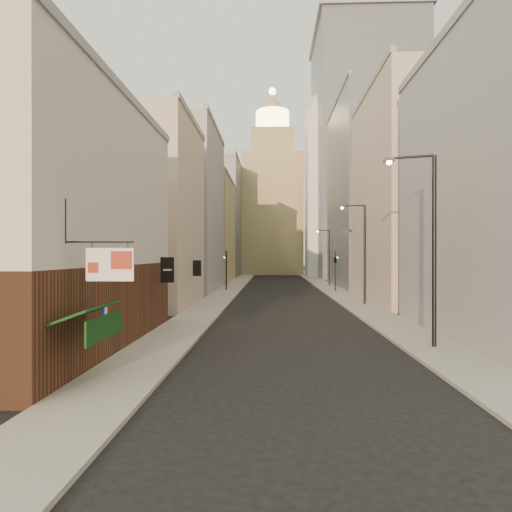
{
  "coord_description": "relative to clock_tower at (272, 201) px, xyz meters",
  "views": [
    {
      "loc": [
        -1.13,
        -10.96,
        4.45
      ],
      "look_at": [
        -2.21,
        18.07,
        4.41
      ],
      "focal_mm": 30.0,
      "sensor_mm": 36.0,
      "label": 1
    }
  ],
  "objects": [
    {
      "name": "traffic_light_left",
      "position": [
        -5.81,
        -50.04,
        -14.07
      ],
      "size": [
        0.54,
        0.42,
        5.0
      ],
      "rotation": [
        0.0,
        0.0,
        3.12
      ],
      "color": "black",
      "rests_on": "ground"
    },
    {
      "name": "streetlamp_near",
      "position": [
        7.3,
        -82.43,
        -12.36
      ],
      "size": [
        2.37,
        0.82,
        9.23
      ],
      "rotation": [
        0.0,
        0.0,
        -0.27
      ],
      "color": "black",
      "rests_on": "ground"
    },
    {
      "name": "left_bldg_grey",
      "position": [
        -11.0,
        -50.0,
        -7.63
      ],
      "size": [
        8.0,
        16.0,
        20.0
      ],
      "primitive_type": "cube",
      "color": "gray",
      "rests_on": "ground"
    },
    {
      "name": "white_tower",
      "position": [
        11.0,
        -14.0,
        0.97
      ],
      "size": [
        8.0,
        8.0,
        41.5
      ],
      "color": "silver",
      "rests_on": "ground"
    },
    {
      "name": "clock_tower",
      "position": [
        0.0,
        0.0,
        0.0
      ],
      "size": [
        14.0,
        14.0,
        44.9
      ],
      "color": "#91845C",
      "rests_on": "ground"
    },
    {
      "name": "sidewalk_right",
      "position": [
        7.5,
        -37.0,
        -17.56
      ],
      "size": [
        3.0,
        140.0,
        0.15
      ],
      "primitive_type": "cube",
      "color": "gray",
      "rests_on": "ground"
    },
    {
      "name": "ground",
      "position": [
        1.0,
        -92.0,
        -17.63
      ],
      "size": [
        360.0,
        360.0,
        0.0
      ],
      "primitive_type": "plane",
      "color": "black",
      "rests_on": "ground"
    },
    {
      "name": "highrise",
      "position": [
        19.0,
        -14.0,
        8.02
      ],
      "size": [
        21.0,
        23.0,
        51.2
      ],
      "color": "gray",
      "rests_on": "ground"
    },
    {
      "name": "streetlamp_far",
      "position": [
        7.86,
        -41.7,
        -13.02
      ],
      "size": [
        2.05,
        0.8,
        8.08
      ],
      "rotation": [
        0.0,
        0.0,
        0.31
      ],
      "color": "black",
      "rests_on": "ground"
    },
    {
      "name": "sidewalk_left",
      "position": [
        -5.5,
        -37.0,
        -17.56
      ],
      "size": [
        3.0,
        140.0,
        0.15
      ],
      "primitive_type": "cube",
      "color": "gray",
      "rests_on": "ground"
    },
    {
      "name": "left_bldg_beige",
      "position": [
        -11.0,
        -66.0,
        -9.63
      ],
      "size": [
        8.0,
        12.0,
        16.0
      ],
      "primitive_type": "cube",
      "color": "tan",
      "rests_on": "ground"
    },
    {
      "name": "streetlamp_mid",
      "position": [
        7.89,
        -64.62,
        -12.52
      ],
      "size": [
        2.35,
        0.44,
        8.96
      ],
      "rotation": [
        0.0,
        0.0,
        -0.1
      ],
      "color": "black",
      "rests_on": "ground"
    },
    {
      "name": "left_bldg_wingrid",
      "position": [
        -11.0,
        -12.0,
        -5.63
      ],
      "size": [
        8.0,
        20.0,
        24.0
      ],
      "primitive_type": "cube",
      "color": "gray",
      "rests_on": "ground"
    },
    {
      "name": "right_bldg_wingrid",
      "position": [
        13.0,
        -42.0,
        -4.63
      ],
      "size": [
        8.0,
        20.0,
        26.0
      ],
      "primitive_type": "cube",
      "color": "gray",
      "rests_on": "ground"
    },
    {
      "name": "traffic_light_right",
      "position": [
        7.53,
        -51.11,
        -13.79
      ],
      "size": [
        0.76,
        0.76,
        5.0
      ],
      "rotation": [
        0.0,
        0.0,
        2.78
      ],
      "color": "black",
      "rests_on": "ground"
    },
    {
      "name": "near_building_left",
      "position": [
        -9.99,
        -83.0,
        -11.61
      ],
      "size": [
        8.3,
        23.04,
        12.3
      ],
      "color": "#54301F",
      "rests_on": "ground"
    },
    {
      "name": "right_bldg_beige",
      "position": [
        13.0,
        -62.0,
        -7.63
      ],
      "size": [
        8.0,
        16.0,
        20.0
      ],
      "primitive_type": "cube",
      "color": "tan",
      "rests_on": "ground"
    },
    {
      "name": "left_bldg_tan",
      "position": [
        -11.0,
        -32.0,
        -9.13
      ],
      "size": [
        8.0,
        18.0,
        17.0
      ],
      "primitive_type": "cube",
      "color": "#91845C",
      "rests_on": "ground"
    }
  ]
}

